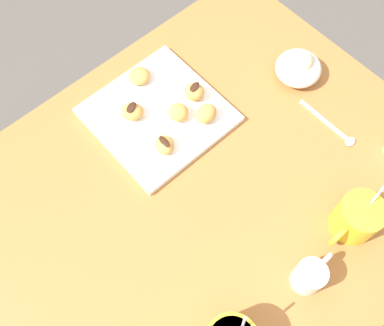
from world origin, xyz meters
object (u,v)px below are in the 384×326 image
at_px(coffee_mug_yellow_left, 357,218).
at_px(ice_cream_bowl, 299,67).
at_px(dining_table, 204,213).
at_px(beignet_2, 132,112).
at_px(beignet_1, 165,145).
at_px(beignet_0, 206,114).
at_px(beignet_3, 194,92).
at_px(beignet_4, 178,112).
at_px(beignet_5, 139,76).
at_px(cream_pitcher_white, 310,275).
at_px(pastry_plate_square, 158,115).

distance_m(coffee_mug_yellow_left, ice_cream_bowl, 0.39).
relative_size(dining_table, beignet_2, 20.44).
bearing_deg(beignet_1, beignet_0, 178.66).
distance_m(beignet_3, beignet_4, 0.07).
relative_size(coffee_mug_yellow_left, beignet_3, 2.92).
height_order(beignet_0, beignet_5, beignet_0).
relative_size(coffee_mug_yellow_left, beignet_0, 2.54).
bearing_deg(coffee_mug_yellow_left, beignet_5, -80.23).
relative_size(dining_table, beignet_5, 19.79).
relative_size(beignet_3, beignet_4, 0.99).
distance_m(cream_pitcher_white, beignet_0, 0.41).
xyz_separation_m(cream_pitcher_white, beignet_5, (-0.05, -0.59, -0.01)).
height_order(coffee_mug_yellow_left, ice_cream_bowl, coffee_mug_yellow_left).
bearing_deg(ice_cream_bowl, beignet_5, -38.42).
xyz_separation_m(cream_pitcher_white, beignet_3, (-0.12, -0.46, -0.00)).
bearing_deg(coffee_mug_yellow_left, beignet_4, -77.33).
bearing_deg(dining_table, ice_cream_bowl, -168.06).
xyz_separation_m(beignet_0, beignet_3, (-0.02, -0.06, 0.00)).
bearing_deg(coffee_mug_yellow_left, cream_pitcher_white, 5.21).
bearing_deg(coffee_mug_yellow_left, dining_table, -55.81).
relative_size(beignet_0, beignet_3, 1.15).
relative_size(pastry_plate_square, coffee_mug_yellow_left, 2.08).
bearing_deg(beignet_3, beignet_5, -62.12).
bearing_deg(ice_cream_bowl, cream_pitcher_white, 44.61).
height_order(pastry_plate_square, coffee_mug_yellow_left, coffee_mug_yellow_left).
relative_size(coffee_mug_yellow_left, beignet_2, 2.66).
bearing_deg(ice_cream_bowl, beignet_3, -25.84).
bearing_deg(cream_pitcher_white, beignet_5, -95.30).
bearing_deg(cream_pitcher_white, ice_cream_bowl, -135.39).
bearing_deg(pastry_plate_square, beignet_3, 166.89).
height_order(pastry_plate_square, beignet_3, beignet_3).
bearing_deg(pastry_plate_square, coffee_mug_yellow_left, 105.10).
relative_size(beignet_3, beignet_5, 0.88).
bearing_deg(beignet_4, beignet_5, -89.38).
relative_size(beignet_0, beignet_4, 1.14).
height_order(beignet_4, beignet_5, beignet_4).
distance_m(beignet_2, beignet_3, 0.15).
xyz_separation_m(beignet_2, beignet_3, (-0.14, 0.06, 0.00)).
distance_m(ice_cream_bowl, beignet_0, 0.26).
bearing_deg(cream_pitcher_white, dining_table, -85.60).
height_order(dining_table, coffee_mug_yellow_left, coffee_mug_yellow_left).
xyz_separation_m(pastry_plate_square, cream_pitcher_white, (0.03, 0.49, 0.03)).
bearing_deg(cream_pitcher_white, beignet_3, -104.58).
xyz_separation_m(cream_pitcher_white, ice_cream_bowl, (-0.36, -0.35, -0.00)).
relative_size(ice_cream_bowl, beignet_5, 2.08).
xyz_separation_m(ice_cream_bowl, beignet_2, (0.38, -0.17, -0.00)).
distance_m(ice_cream_bowl, beignet_5, 0.38).
bearing_deg(cream_pitcher_white, beignet_2, -87.54).
height_order(dining_table, beignet_2, beignet_2).
bearing_deg(beignet_2, beignet_5, -138.03).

